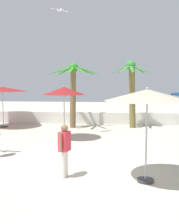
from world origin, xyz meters
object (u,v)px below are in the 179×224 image
palm_tree_1 (132,85)px  palm_tree_2 (73,86)px  patio_umbrella_0 (147,96)px  guest_2 (65,146)px  patio_umbrella_3 (2,89)px  patio_umbrella_1 (64,92)px  seagull_2 (60,10)px

palm_tree_1 → palm_tree_2: size_ratio=1.04×
palm_tree_1 → palm_tree_2: 3.54m
patio_umbrella_0 → guest_2: (-2.31, 0.12, -1.46)m
patio_umbrella_0 → patio_umbrella_3: 11.58m
patio_umbrella_1 → patio_umbrella_3: size_ratio=0.90×
patio_umbrella_1 → patio_umbrella_0: bearing=-58.1°
guest_2 → patio_umbrella_3: bearing=123.2°
patio_umbrella_3 → seagull_2: seagull_2 is taller
patio_umbrella_0 → guest_2: bearing=177.1°
patio_umbrella_1 → guest_2: patio_umbrella_1 is taller
patio_umbrella_3 → seagull_2: size_ratio=3.72×
patio_umbrella_0 → palm_tree_2: (-3.47, 8.79, 0.15)m
patio_umbrella_1 → palm_tree_1: 5.09m
patio_umbrella_0 → seagull_2: size_ratio=3.40×
palm_tree_2 → patio_umbrella_3: bearing=-176.7°
guest_2 → seagull_2: 8.12m
patio_umbrella_3 → guest_2: 10.16m
patio_umbrella_0 → patio_umbrella_3: bearing=132.5°
patio_umbrella_1 → patio_umbrella_3: 5.46m
patio_umbrella_3 → palm_tree_2: 4.36m
palm_tree_2 → guest_2: bearing=-82.4°
patio_umbrella_0 → patio_umbrella_1: 6.36m
patio_umbrella_1 → patio_umbrella_3: (-4.46, 3.15, 0.00)m
patio_umbrella_0 → guest_2: patio_umbrella_0 is taller
patio_umbrella_1 → guest_2: (1.05, -5.28, -1.38)m
palm_tree_1 → patio_umbrella_0: bearing=-90.3°
guest_2 → seagull_2: seagull_2 is taller
patio_umbrella_1 → palm_tree_2: 3.40m
palm_tree_2 → palm_tree_1: bearing=6.2°
palm_tree_1 → seagull_2: seagull_2 is taller
patio_umbrella_1 → seagull_2: (-0.30, 0.68, 3.98)m
palm_tree_1 → patio_umbrella_1: bearing=-132.1°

